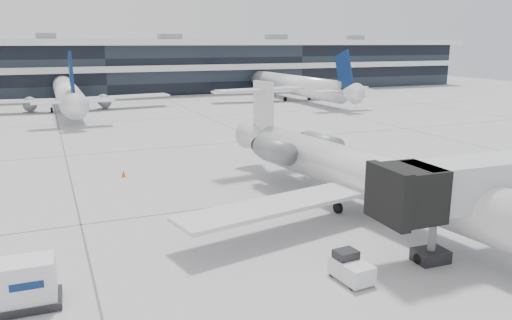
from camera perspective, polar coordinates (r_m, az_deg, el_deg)
name	(u,v)px	position (r m, az deg, el deg)	size (l,w,h in m)	color
ground	(239,204)	(33.34, -1.96, -5.06)	(220.00, 220.00, 0.00)	#9C9C9F
terminal	(100,69)	(112.28, -17.40, 9.85)	(170.00, 22.00, 10.00)	black
bg_jet_center	(69,110)	(85.29, -20.64, 5.34)	(32.00, 40.00, 9.60)	white
bg_jet_right	(292,99)	(95.58, 4.18, 6.92)	(32.00, 40.00, 9.60)	white
regional_jet	(372,175)	(31.50, 13.13, -1.70)	(25.75, 32.14, 7.42)	silver
baggage_tug	(351,268)	(23.37, 10.77, -12.04)	(1.35, 2.11, 1.28)	silver
cargo_uld	(29,284)	(22.68, -24.55, -12.74)	(2.48, 1.88, 1.97)	black
traffic_cone	(124,174)	(41.27, -14.90, -1.53)	(0.47, 0.47, 0.56)	orange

